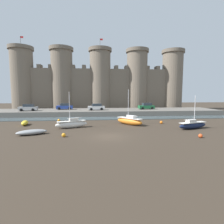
{
  "coord_description": "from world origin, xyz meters",
  "views": [
    {
      "loc": [
        -1.55,
        -21.35,
        5.35
      ],
      "look_at": [
        0.97,
        5.44,
        2.5
      ],
      "focal_mm": 28.0,
      "sensor_mm": 36.0,
      "label": 1
    }
  ],
  "objects_px": {
    "sailboat_foreground_right": "(129,121)",
    "car_quay_west": "(96,107)",
    "rowboat_foreground_left": "(32,132)",
    "car_quay_centre_east": "(146,106)",
    "sailboat_midflat_right": "(193,125)",
    "rowboat_near_channel_left": "(25,123)",
    "mooring_buoy_off_centre": "(161,122)",
    "mooring_buoy_mid_mud": "(64,135)",
    "car_quay_centre_west": "(65,106)",
    "car_quay_east": "(28,108)",
    "mooring_buoy_near_shore": "(200,136)",
    "sailboat_foreground_centre": "(72,124)",
    "mooring_buoy_near_channel": "(59,120)"
  },
  "relations": [
    {
      "from": "car_quay_east",
      "to": "car_quay_west",
      "type": "relative_size",
      "value": 1.0
    },
    {
      "from": "car_quay_centre_west",
      "to": "car_quay_east",
      "type": "distance_m",
      "value": 8.49
    },
    {
      "from": "sailboat_midflat_right",
      "to": "mooring_buoy_near_shore",
      "type": "xyz_separation_m",
      "value": [
        -2.05,
        -5.3,
        -0.35
      ]
    },
    {
      "from": "rowboat_foreground_left",
      "to": "mooring_buoy_off_centre",
      "type": "bearing_deg",
      "value": 17.83
    },
    {
      "from": "sailboat_foreground_centre",
      "to": "car_quay_west",
      "type": "relative_size",
      "value": 1.34
    },
    {
      "from": "sailboat_midflat_right",
      "to": "mooring_buoy_mid_mud",
      "type": "height_order",
      "value": "sailboat_midflat_right"
    },
    {
      "from": "sailboat_midflat_right",
      "to": "mooring_buoy_mid_mud",
      "type": "bearing_deg",
      "value": -169.79
    },
    {
      "from": "rowboat_near_channel_left",
      "to": "car_quay_centre_west",
      "type": "distance_m",
      "value": 15.93
    },
    {
      "from": "sailboat_foreground_right",
      "to": "mooring_buoy_near_channel",
      "type": "height_order",
      "value": "sailboat_foreground_right"
    },
    {
      "from": "car_quay_centre_east",
      "to": "mooring_buoy_near_shore",
      "type": "bearing_deg",
      "value": -91.46
    },
    {
      "from": "rowboat_foreground_left",
      "to": "mooring_buoy_near_channel",
      "type": "relative_size",
      "value": 7.68
    },
    {
      "from": "mooring_buoy_off_centre",
      "to": "mooring_buoy_near_shore",
      "type": "bearing_deg",
      "value": -83.77
    },
    {
      "from": "mooring_buoy_near_channel",
      "to": "mooring_buoy_near_shore",
      "type": "bearing_deg",
      "value": -35.59
    },
    {
      "from": "rowboat_foreground_left",
      "to": "sailboat_foreground_centre",
      "type": "xyz_separation_m",
      "value": [
        4.55,
        4.21,
        0.28
      ]
    },
    {
      "from": "car_quay_west",
      "to": "rowboat_near_channel_left",
      "type": "bearing_deg",
      "value": -133.28
    },
    {
      "from": "sailboat_foreground_right",
      "to": "car_quay_west",
      "type": "xyz_separation_m",
      "value": [
        -5.61,
        14.07,
        1.35
      ]
    },
    {
      "from": "mooring_buoy_near_channel",
      "to": "car_quay_centre_west",
      "type": "xyz_separation_m",
      "value": [
        -0.89,
        12.04,
        1.77
      ]
    },
    {
      "from": "rowboat_near_channel_left",
      "to": "sailboat_foreground_centre",
      "type": "height_order",
      "value": "sailboat_foreground_centre"
    },
    {
      "from": "mooring_buoy_off_centre",
      "to": "mooring_buoy_mid_mud",
      "type": "relative_size",
      "value": 1.05
    },
    {
      "from": "mooring_buoy_near_channel",
      "to": "mooring_buoy_mid_mud",
      "type": "height_order",
      "value": "mooring_buoy_near_channel"
    },
    {
      "from": "sailboat_midflat_right",
      "to": "rowboat_near_channel_left",
      "type": "bearing_deg",
      "value": 168.34
    },
    {
      "from": "car_quay_west",
      "to": "sailboat_midflat_right",
      "type": "bearing_deg",
      "value": -51.77
    },
    {
      "from": "rowboat_foreground_left",
      "to": "sailboat_midflat_right",
      "type": "relative_size",
      "value": 0.74
    },
    {
      "from": "rowboat_foreground_left",
      "to": "sailboat_foreground_right",
      "type": "bearing_deg",
      "value": 23.46
    },
    {
      "from": "rowboat_foreground_left",
      "to": "car_quay_centre_east",
      "type": "distance_m",
      "value": 30.5
    },
    {
      "from": "sailboat_midflat_right",
      "to": "mooring_buoy_mid_mud",
      "type": "xyz_separation_m",
      "value": [
        -18.67,
        -3.36,
        -0.35
      ]
    },
    {
      "from": "rowboat_foreground_left",
      "to": "car_quay_centre_east",
      "type": "relative_size",
      "value": 0.94
    },
    {
      "from": "mooring_buoy_near_channel",
      "to": "mooring_buoy_off_centre",
      "type": "height_order",
      "value": "mooring_buoy_off_centre"
    },
    {
      "from": "mooring_buoy_off_centre",
      "to": "sailboat_foreground_centre",
      "type": "bearing_deg",
      "value": -171.88
    },
    {
      "from": "mooring_buoy_off_centre",
      "to": "rowboat_near_channel_left",
      "type": "bearing_deg",
      "value": 177.9
    },
    {
      "from": "sailboat_foreground_right",
      "to": "car_quay_east",
      "type": "bearing_deg",
      "value": 148.1
    },
    {
      "from": "mooring_buoy_near_shore",
      "to": "sailboat_midflat_right",
      "type": "bearing_deg",
      "value": 68.86
    },
    {
      "from": "sailboat_foreground_centre",
      "to": "car_quay_centre_east",
      "type": "xyz_separation_m",
      "value": [
        17.07,
        17.24,
        1.39
      ]
    },
    {
      "from": "sailboat_foreground_right",
      "to": "car_quay_west",
      "type": "distance_m",
      "value": 15.2
    },
    {
      "from": "car_quay_west",
      "to": "car_quay_east",
      "type": "bearing_deg",
      "value": -177.93
    },
    {
      "from": "car_quay_west",
      "to": "sailboat_foreground_centre",
      "type": "bearing_deg",
      "value": -103.88
    },
    {
      "from": "sailboat_foreground_right",
      "to": "car_quay_east",
      "type": "xyz_separation_m",
      "value": [
        -21.67,
        13.49,
        1.35
      ]
    },
    {
      "from": "mooring_buoy_near_channel",
      "to": "car_quay_west",
      "type": "bearing_deg",
      "value": 53.25
    },
    {
      "from": "sailboat_midflat_right",
      "to": "car_quay_west",
      "type": "distance_m",
      "value": 23.52
    },
    {
      "from": "rowboat_foreground_left",
      "to": "mooring_buoy_off_centre",
      "type": "height_order",
      "value": "rowboat_foreground_left"
    },
    {
      "from": "car_quay_west",
      "to": "car_quay_centre_east",
      "type": "distance_m",
      "value": 13.18
    },
    {
      "from": "car_quay_centre_east",
      "to": "rowboat_foreground_left",
      "type": "bearing_deg",
      "value": -135.23
    },
    {
      "from": "sailboat_foreground_centre",
      "to": "car_quay_centre_east",
      "type": "distance_m",
      "value": 24.3
    },
    {
      "from": "sailboat_foreground_right",
      "to": "car_quay_west",
      "type": "height_order",
      "value": "sailboat_foreground_right"
    },
    {
      "from": "sailboat_foreground_right",
      "to": "rowboat_foreground_left",
      "type": "relative_size",
      "value": 1.53
    },
    {
      "from": "sailboat_midflat_right",
      "to": "mooring_buoy_near_channel",
      "type": "xyz_separation_m",
      "value": [
        -21.73,
        8.79,
        -0.33
      ]
    },
    {
      "from": "mooring_buoy_mid_mud",
      "to": "car_quay_centre_west",
      "type": "xyz_separation_m",
      "value": [
        -3.96,
        24.19,
        1.78
      ]
    },
    {
      "from": "mooring_buoy_near_channel",
      "to": "mooring_buoy_off_centre",
      "type": "bearing_deg",
      "value": -12.56
    },
    {
      "from": "rowboat_foreground_left",
      "to": "sailboat_midflat_right",
      "type": "xyz_separation_m",
      "value": [
        23.03,
        1.75,
        0.24
      ]
    },
    {
      "from": "sailboat_midflat_right",
      "to": "car_quay_centre_east",
      "type": "distance_m",
      "value": 19.8
    }
  ]
}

